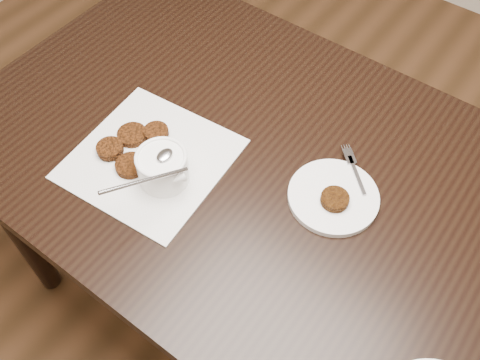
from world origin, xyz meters
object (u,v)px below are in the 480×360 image
at_px(napkin, 151,159).
at_px(table, 252,244).
at_px(sauce_ramekin, 161,156).
at_px(plate_with_patty, 334,195).

bearing_deg(napkin, table, 37.54).
xyz_separation_m(table, napkin, (-0.18, -0.13, 0.38)).
distance_m(table, napkin, 0.44).
bearing_deg(sauce_ramekin, napkin, 160.76).
bearing_deg(table, plate_with_patty, 2.49).
height_order(napkin, sauce_ramekin, sauce_ramekin).
bearing_deg(sauce_ramekin, plate_with_patty, 28.42).
xyz_separation_m(napkin, sauce_ramekin, (0.06, -0.02, 0.07)).
xyz_separation_m(sauce_ramekin, plate_with_patty, (0.30, 0.16, -0.06)).
height_order(table, napkin, napkin).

